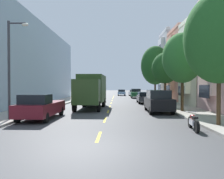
{
  "coord_description": "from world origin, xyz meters",
  "views": [
    {
      "loc": [
        0.84,
        -8.15,
        2.28
      ],
      "look_at": [
        0.04,
        25.17,
        1.76
      ],
      "focal_mm": 36.42,
      "sensor_mm": 36.0,
      "label": 1
    }
  ],
  "objects_px": {
    "street_tree_nearest": "(219,38)",
    "street_tree_farthest": "(155,65)",
    "street_lamp": "(11,62)",
    "parked_sedan_champagne": "(94,93)",
    "parked_wagon_red": "(90,94)",
    "parked_pickup_forest": "(136,94)",
    "parked_wagon_charcoal": "(145,97)",
    "parked_hatchback_silver": "(81,96)",
    "street_tree_third": "(165,68)",
    "parked_motorcycle": "(193,122)",
    "delivery_box_truck": "(92,89)",
    "parked_wagon_navy": "(96,92)",
    "parked_pickup_burgundy": "(41,107)",
    "parked_suv_black": "(158,101)",
    "street_tree_second": "(182,58)",
    "moving_sky_sedan": "(121,92)",
    "parked_sedan_white": "(133,93)"
  },
  "relations": [
    {
      "from": "parked_sedan_champagne",
      "to": "parked_hatchback_silver",
      "type": "bearing_deg",
      "value": -90.82
    },
    {
      "from": "parked_wagon_red",
      "to": "parked_pickup_forest",
      "type": "bearing_deg",
      "value": 2.64
    },
    {
      "from": "street_tree_farthest",
      "to": "parked_wagon_red",
      "type": "xyz_separation_m",
      "value": [
        -10.73,
        9.41,
        -4.52
      ]
    },
    {
      "from": "street_tree_farthest",
      "to": "parked_motorcycle",
      "type": "distance_m",
      "value": 22.49
    },
    {
      "from": "street_lamp",
      "to": "delivery_box_truck",
      "type": "xyz_separation_m",
      "value": [
        4.14,
        8.75,
        -1.89
      ]
    },
    {
      "from": "parked_motorcycle",
      "to": "parked_pickup_forest",
      "type": "bearing_deg",
      "value": 90.61
    },
    {
      "from": "street_tree_farthest",
      "to": "parked_sedan_white",
      "type": "relative_size",
      "value": 1.77
    },
    {
      "from": "parked_sedan_champagne",
      "to": "parked_wagon_red",
      "type": "bearing_deg",
      "value": -90.59
    },
    {
      "from": "street_tree_third",
      "to": "parked_sedan_white",
      "type": "xyz_separation_m",
      "value": [
        -2.0,
        24.65,
        -3.6
      ]
    },
    {
      "from": "street_tree_nearest",
      "to": "parked_motorcycle",
      "type": "distance_m",
      "value": 4.86
    },
    {
      "from": "street_tree_third",
      "to": "parked_suv_black",
      "type": "height_order",
      "value": "street_tree_third"
    },
    {
      "from": "street_tree_third",
      "to": "parked_suv_black",
      "type": "bearing_deg",
      "value": -106.31
    },
    {
      "from": "parked_hatchback_silver",
      "to": "parked_wagon_charcoal",
      "type": "bearing_deg",
      "value": -19.75
    },
    {
      "from": "delivery_box_truck",
      "to": "parked_pickup_burgundy",
      "type": "height_order",
      "value": "delivery_box_truck"
    },
    {
      "from": "street_tree_second",
      "to": "parked_wagon_navy",
      "type": "height_order",
      "value": "street_tree_second"
    },
    {
      "from": "street_tree_third",
      "to": "street_lamp",
      "type": "distance_m",
      "value": 17.41
    },
    {
      "from": "parked_wagon_navy",
      "to": "street_lamp",
      "type": "bearing_deg",
      "value": -91.94
    },
    {
      "from": "street_tree_third",
      "to": "street_tree_nearest",
      "type": "bearing_deg",
      "value": -90.0
    },
    {
      "from": "parked_wagon_charcoal",
      "to": "parked_hatchback_silver",
      "type": "distance_m",
      "value": 9.46
    },
    {
      "from": "street_tree_second",
      "to": "parked_hatchback_silver",
      "type": "xyz_separation_m",
      "value": [
        -10.9,
        13.57,
        -3.92
      ]
    },
    {
      "from": "street_tree_second",
      "to": "parked_suv_black",
      "type": "xyz_separation_m",
      "value": [
        -2.04,
        0.03,
        -3.69
      ]
    },
    {
      "from": "parked_suv_black",
      "to": "parked_wagon_navy",
      "type": "bearing_deg",
      "value": 103.44
    },
    {
      "from": "street_tree_second",
      "to": "parked_hatchback_silver",
      "type": "height_order",
      "value": "street_tree_second"
    },
    {
      "from": "street_tree_farthest",
      "to": "parked_sedan_white",
      "type": "bearing_deg",
      "value": 96.48
    },
    {
      "from": "street_lamp",
      "to": "parked_sedan_champagne",
      "type": "bearing_deg",
      "value": 87.24
    },
    {
      "from": "parked_sedan_champagne",
      "to": "parked_pickup_burgundy",
      "type": "relative_size",
      "value": 0.86
    },
    {
      "from": "street_lamp",
      "to": "parked_motorcycle",
      "type": "xyz_separation_m",
      "value": [
        10.69,
        -2.6,
        -3.41
      ]
    },
    {
      "from": "parked_sedan_champagne",
      "to": "parked_suv_black",
      "type": "relative_size",
      "value": 0.94
    },
    {
      "from": "parked_suv_black",
      "to": "parked_pickup_burgundy",
      "type": "relative_size",
      "value": 0.91
    },
    {
      "from": "street_tree_nearest",
      "to": "street_lamp",
      "type": "distance_m",
      "value": 12.51
    },
    {
      "from": "parked_wagon_navy",
      "to": "parked_suv_black",
      "type": "distance_m",
      "value": 38.11
    },
    {
      "from": "street_tree_nearest",
      "to": "street_tree_farthest",
      "type": "distance_m",
      "value": 21.05
    },
    {
      "from": "parked_wagon_red",
      "to": "parked_pickup_burgundy",
      "type": "height_order",
      "value": "parked_pickup_burgundy"
    },
    {
      "from": "street_tree_farthest",
      "to": "parked_hatchback_silver",
      "type": "distance_m",
      "value": 11.82
    },
    {
      "from": "street_tree_farthest",
      "to": "parked_wagon_charcoal",
      "type": "xyz_separation_m",
      "value": [
        -1.99,
        -3.66,
        -4.52
      ]
    },
    {
      "from": "street_lamp",
      "to": "parked_wagon_navy",
      "type": "xyz_separation_m",
      "value": [
        1.44,
        42.36,
        -3.01
      ]
    },
    {
      "from": "parked_wagon_red",
      "to": "parked_wagon_navy",
      "type": "bearing_deg",
      "value": 90.72
    },
    {
      "from": "street_tree_third",
      "to": "parked_pickup_forest",
      "type": "height_order",
      "value": "street_tree_third"
    },
    {
      "from": "delivery_box_truck",
      "to": "parked_wagon_navy",
      "type": "distance_m",
      "value": 33.73
    },
    {
      "from": "parked_suv_black",
      "to": "delivery_box_truck",
      "type": "bearing_deg",
      "value": 150.6
    },
    {
      "from": "delivery_box_truck",
      "to": "parked_wagon_navy",
      "type": "relative_size",
      "value": 1.72
    },
    {
      "from": "parked_wagon_red",
      "to": "moving_sky_sedan",
      "type": "bearing_deg",
      "value": 61.26
    },
    {
      "from": "street_tree_farthest",
      "to": "parked_wagon_red",
      "type": "height_order",
      "value": "street_tree_farthest"
    },
    {
      "from": "parked_pickup_burgundy",
      "to": "parked_wagon_red",
      "type": "bearing_deg",
      "value": 89.8
    },
    {
      "from": "street_tree_farthest",
      "to": "parked_suv_black",
      "type": "height_order",
      "value": "street_tree_farthest"
    },
    {
      "from": "parked_pickup_burgundy",
      "to": "moving_sky_sedan",
      "type": "xyz_separation_m",
      "value": [
        6.23,
        38.8,
        -0.08
      ]
    },
    {
      "from": "parked_wagon_charcoal",
      "to": "parked_pickup_burgundy",
      "type": "bearing_deg",
      "value": -121.27
    },
    {
      "from": "street_tree_third",
      "to": "parked_sedan_champagne",
      "type": "height_order",
      "value": "street_tree_third"
    },
    {
      "from": "street_lamp",
      "to": "parked_pickup_burgundy",
      "type": "bearing_deg",
      "value": 35.54
    },
    {
      "from": "street_tree_farthest",
      "to": "parked_pickup_burgundy",
      "type": "distance_m",
      "value": 21.66
    }
  ]
}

